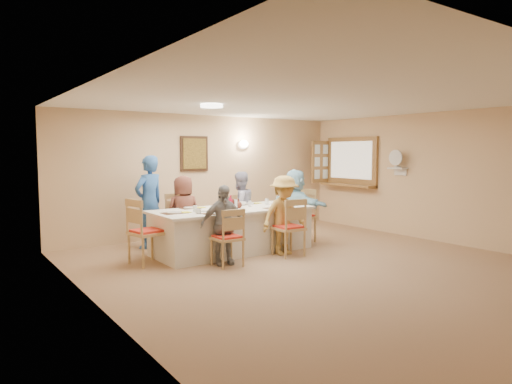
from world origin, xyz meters
TOP-DOWN VIEW (x-y plane):
  - ground at (0.00, 0.00)m, footprint 7.00×7.00m
  - room_walls at (0.00, 0.00)m, footprint 7.00×7.00m
  - wall_picture at (-0.30, 3.46)m, footprint 0.62×0.05m
  - wall_sconce at (0.90, 3.44)m, footprint 0.26×0.09m
  - ceiling_light at (-1.00, 1.50)m, footprint 0.36×0.36m
  - serving_hatch at (3.21, 2.40)m, footprint 0.06×1.50m
  - hatch_sill at (3.09, 2.40)m, footprint 0.30×1.50m
  - shutter_door at (2.95, 3.16)m, footprint 0.55×0.04m
  - fan_shelf at (3.13, 1.05)m, footprint 0.22×0.36m
  - desk_fan at (3.10, 1.05)m, footprint 0.30×0.30m
  - dining_table at (-0.50, 1.69)m, footprint 2.80×1.18m
  - chair_back_left at (-1.10, 2.49)m, footprint 0.51×0.51m
  - chair_back_right at (0.10, 2.49)m, footprint 0.43×0.43m
  - chair_front_left at (-1.10, 0.89)m, footprint 0.44×0.44m
  - chair_front_right at (0.10, 0.89)m, footprint 0.50×0.50m
  - chair_left_end at (-2.05, 1.69)m, footprint 0.57×0.57m
  - chair_right_end at (1.05, 1.69)m, footprint 0.50×0.50m
  - diner_back_left at (-1.10, 2.37)m, footprint 0.69×0.49m
  - diner_back_right at (0.10, 2.37)m, footprint 0.78×0.66m
  - diner_front_left at (-1.10, 1.01)m, footprint 0.83×0.56m
  - diner_front_right at (0.10, 1.01)m, footprint 0.91×0.57m
  - diner_right_end at (0.92, 1.69)m, footprint 1.39×0.69m
  - caregiver at (-1.55, 2.84)m, footprint 0.86×0.78m
  - placemat_fl at (-1.10, 1.27)m, footprint 0.38×0.28m
  - plate_fl at (-1.10, 1.27)m, footprint 0.23×0.23m
  - napkin_fl at (-0.92, 1.22)m, footprint 0.14×0.14m
  - placemat_fr at (0.10, 1.27)m, footprint 0.35×0.26m
  - plate_fr at (0.10, 1.27)m, footprint 0.24×0.24m
  - napkin_fr at (0.28, 1.22)m, footprint 0.13×0.13m
  - placemat_bl at (-1.10, 2.11)m, footprint 0.32×0.24m
  - plate_bl at (-1.10, 2.11)m, footprint 0.23×0.23m
  - napkin_bl at (-0.92, 2.06)m, footprint 0.14×0.14m
  - placemat_br at (0.10, 2.11)m, footprint 0.35×0.26m
  - plate_br at (0.10, 2.11)m, footprint 0.25×0.25m
  - napkin_br at (0.28, 2.06)m, footprint 0.14×0.14m
  - placemat_le at (-1.60, 1.69)m, footprint 0.38×0.28m
  - plate_le at (-1.60, 1.69)m, footprint 0.24×0.24m
  - napkin_le at (-1.42, 1.64)m, footprint 0.15×0.15m
  - placemat_re at (0.62, 1.69)m, footprint 0.37×0.28m
  - plate_re at (0.62, 1.69)m, footprint 0.23×0.23m
  - napkin_re at (0.80, 1.64)m, footprint 0.14×0.14m
  - teacup_a at (-1.31, 1.40)m, footprint 0.18×0.18m
  - teacup_b at (-0.09, 2.23)m, footprint 0.10×0.10m
  - bowl_a at (-0.74, 1.40)m, footprint 0.27×0.27m
  - bowl_b at (-0.14, 1.97)m, footprint 0.32×0.32m
  - condiment_ketchup at (-0.53, 1.71)m, footprint 0.15×0.15m
  - condiment_brown at (-0.47, 1.79)m, footprint 0.11×0.11m
  - condiment_malt at (-0.39, 1.67)m, footprint 0.21×0.21m
  - drinking_glass at (-0.65, 1.74)m, footprint 0.06×0.06m

SIDE VIEW (x-z plane):
  - ground at x=0.00m, z-range 0.00..0.00m
  - dining_table at x=-0.50m, z-range 0.00..0.76m
  - chair_back_right at x=0.10m, z-range 0.00..0.89m
  - chair_front_left at x=-1.10m, z-range 0.00..0.89m
  - chair_front_right at x=0.10m, z-range 0.00..0.97m
  - chair_back_left at x=-1.10m, z-range 0.00..0.99m
  - chair_right_end at x=1.05m, z-range 0.00..1.02m
  - chair_left_end at x=-2.05m, z-range 0.00..1.03m
  - diner_front_left at x=-1.10m, z-range 0.00..1.23m
  - diner_back_left at x=-1.10m, z-range 0.00..1.32m
  - diner_front_right at x=0.10m, z-range 0.00..1.34m
  - diner_back_right at x=0.10m, z-range 0.00..1.36m
  - diner_right_end at x=0.92m, z-range 0.00..1.41m
  - placemat_fl at x=-1.10m, z-range 0.76..0.77m
  - placemat_fr at x=0.10m, z-range 0.76..0.77m
  - placemat_bl at x=-1.10m, z-range 0.76..0.77m
  - placemat_br at x=0.10m, z-range 0.76..0.77m
  - placemat_le at x=-1.60m, z-range 0.76..0.77m
  - placemat_re at x=0.62m, z-range 0.76..0.77m
  - napkin_fl at x=-0.92m, z-range 0.77..0.77m
  - napkin_fr at x=0.28m, z-range 0.77..0.77m
  - napkin_bl at x=-0.92m, z-range 0.77..0.77m
  - napkin_br at x=0.28m, z-range 0.77..0.77m
  - napkin_le at x=-1.42m, z-range 0.77..0.77m
  - napkin_re at x=0.80m, z-range 0.77..0.77m
  - plate_fl at x=-1.10m, z-range 0.77..0.78m
  - plate_fr at x=0.10m, z-range 0.77..0.78m
  - plate_bl at x=-1.10m, z-range 0.77..0.78m
  - plate_br at x=0.10m, z-range 0.77..0.78m
  - plate_le at x=-1.60m, z-range 0.77..0.78m
  - plate_re at x=0.62m, z-range 0.77..0.78m
  - bowl_a at x=-0.74m, z-range 0.76..0.82m
  - bowl_b at x=-0.14m, z-range 0.76..0.82m
  - teacup_a at x=-1.31m, z-range 0.76..0.84m
  - teacup_b at x=-0.09m, z-range 0.76..0.84m
  - drinking_glass at x=-0.65m, z-range 0.77..0.86m
  - caregiver at x=-1.55m, z-range 0.00..1.67m
  - condiment_malt at x=-0.39m, z-range 0.76..0.92m
  - condiment_brown at x=-0.47m, z-range 0.76..0.98m
  - condiment_ketchup at x=-0.53m, z-range 0.76..0.99m
  - hatch_sill at x=3.09m, z-range 0.95..1.00m
  - fan_shelf at x=3.13m, z-range 1.39..1.41m
  - serving_hatch at x=3.21m, z-range 0.92..2.08m
  - shutter_door at x=2.95m, z-range 1.00..2.00m
  - room_walls at x=0.00m, z-range -1.99..5.01m
  - desk_fan at x=3.10m, z-range 1.41..1.69m
  - wall_picture at x=-0.30m, z-range 1.34..2.06m
  - wall_sconce at x=0.90m, z-range 1.81..1.99m
  - ceiling_light at x=-1.00m, z-range 2.45..2.50m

